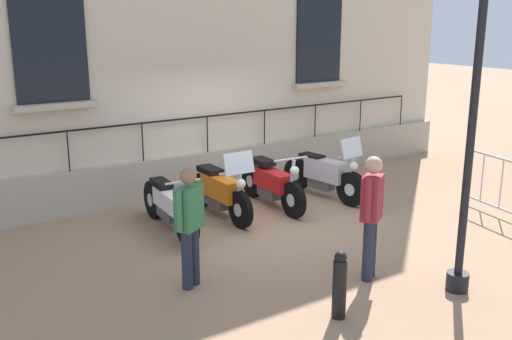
# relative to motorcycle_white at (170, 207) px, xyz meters

# --- Properties ---
(ground_plane) EXTENTS (60.00, 60.00, 0.00)m
(ground_plane) POSITION_rel_motorcycle_white_xyz_m (0.41, 1.61, -0.39)
(ground_plane) COLOR #9E7A5B
(motorcycle_white) EXTENTS (2.07, 0.57, 0.98)m
(motorcycle_white) POSITION_rel_motorcycle_white_xyz_m (0.00, 0.00, 0.00)
(motorcycle_white) COLOR black
(motorcycle_white) RESTS_ON ground_plane
(motorcycle_orange) EXTENTS (1.97, 0.66, 1.27)m
(motorcycle_orange) POSITION_rel_motorcycle_white_xyz_m (-0.10, 1.01, 0.05)
(motorcycle_orange) COLOR black
(motorcycle_orange) RESTS_ON ground_plane
(motorcycle_red) EXTENTS (2.05, 0.67, 1.04)m
(motorcycle_red) POSITION_rel_motorcycle_white_xyz_m (-0.05, 2.07, 0.03)
(motorcycle_red) COLOR black
(motorcycle_red) RESTS_ON ground_plane
(motorcycle_silver) EXTENTS (2.04, 0.61, 1.27)m
(motorcycle_silver) POSITION_rel_motorcycle_white_xyz_m (0.05, 3.22, 0.05)
(motorcycle_silver) COLOR black
(motorcycle_silver) RESTS_ON ground_plane
(lamppost) EXTENTS (0.31, 1.01, 4.53)m
(lamppost) POSITION_rel_motorcycle_white_xyz_m (4.02, 2.07, 2.54)
(lamppost) COLOR black
(lamppost) RESTS_ON ground_plane
(crowd_barrier) EXTENTS (2.24, 0.47, 1.05)m
(crowd_barrier) POSITION_rel_motorcycle_white_xyz_m (2.79, 5.00, 0.17)
(crowd_barrier) COLOR #B7B7BF
(crowd_barrier) RESTS_ON ground_plane
(bollard) EXTENTS (0.16, 0.16, 0.82)m
(bollard) POSITION_rel_motorcycle_white_xyz_m (3.71, 0.35, 0.02)
(bollard) COLOR black
(bollard) RESTS_ON ground_plane
(pedestrian_standing) EXTENTS (0.36, 0.48, 1.59)m
(pedestrian_standing) POSITION_rel_motorcycle_white_xyz_m (2.04, -0.69, 0.49)
(pedestrian_standing) COLOR #23283D
(pedestrian_standing) RESTS_ON ground_plane
(pedestrian_walking) EXTENTS (0.38, 0.46, 1.67)m
(pedestrian_walking) POSITION_rel_motorcycle_white_xyz_m (3.13, 1.39, 0.55)
(pedestrian_walking) COLOR #23283D
(pedestrian_walking) RESTS_ON ground_plane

